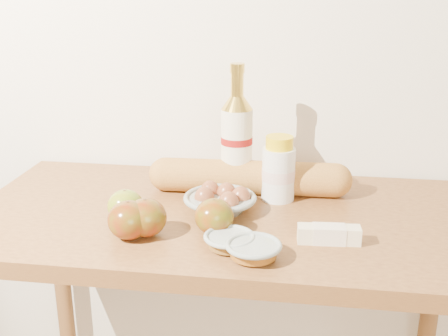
{
  "coord_description": "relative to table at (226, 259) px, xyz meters",
  "views": [
    {
      "loc": [
        0.17,
        -0.01,
        1.43
      ],
      "look_at": [
        0.0,
        1.15,
        1.02
      ],
      "focal_mm": 45.0,
      "sensor_mm": 36.0,
      "label": 1
    }
  ],
  "objects": [
    {
      "name": "cream_bottle",
      "position": [
        0.11,
        0.1,
        0.2
      ],
      "size": [
        0.09,
        0.09,
        0.16
      ],
      "rotation": [
        0.0,
        0.0,
        0.17
      ],
      "color": "white",
      "rests_on": "table"
    },
    {
      "name": "back_wall",
      "position": [
        0.0,
        0.33,
        0.52
      ],
      "size": [
        3.5,
        0.02,
        2.6
      ],
      "primitive_type": "cube",
      "color": "silver",
      "rests_on": "ground"
    },
    {
      "name": "apple_redgreen_front",
      "position": [
        -0.18,
        -0.16,
        0.16
      ],
      "size": [
        0.12,
        0.12,
        0.08
      ],
      "rotation": [
        0.0,
        0.0,
        0.39
      ],
      "color": "maroon",
      "rests_on": "table"
    },
    {
      "name": "syrup_bowl",
      "position": [
        0.08,
        -0.21,
        0.14
      ],
      "size": [
        0.12,
        0.12,
        0.03
      ],
      "rotation": [
        0.0,
        0.0,
        -0.04
      ],
      "color": "gray",
      "rests_on": "table"
    },
    {
      "name": "table",
      "position": [
        0.0,
        0.0,
        0.0
      ],
      "size": [
        1.2,
        0.6,
        0.9
      ],
      "color": "#915D2E",
      "rests_on": "ground"
    },
    {
      "name": "apple_extra",
      "position": [
        -0.15,
        -0.15,
        0.16
      ],
      "size": [
        0.12,
        0.12,
        0.08
      ],
      "rotation": [
        0.0,
        0.0,
        0.39
      ],
      "color": "maroon",
      "rests_on": "table"
    },
    {
      "name": "bourbon_bottle",
      "position": [
        0.01,
        0.15,
        0.26
      ],
      "size": [
        0.1,
        0.1,
        0.33
      ],
      "rotation": [
        0.0,
        0.0,
        -0.41
      ],
      "color": "silver",
      "rests_on": "table"
    },
    {
      "name": "apple_yellowgreen",
      "position": [
        -0.21,
        -0.08,
        0.16
      ],
      "size": [
        0.08,
        0.08,
        0.07
      ],
      "rotation": [
        0.0,
        0.0,
        0.03
      ],
      "color": "olive",
      "rests_on": "table"
    },
    {
      "name": "butter_stick",
      "position": [
        0.23,
        -0.12,
        0.14
      ],
      "size": [
        0.13,
        0.04,
        0.04
      ],
      "rotation": [
        0.0,
        0.0,
        0.07
      ],
      "color": "beige",
      "rests_on": "table"
    },
    {
      "name": "baguette",
      "position": [
        0.04,
        0.13,
        0.17
      ],
      "size": [
        0.52,
        0.11,
        0.09
      ],
      "rotation": [
        0.0,
        0.0,
        0.04
      ],
      "color": "#C98C3D",
      "rests_on": "table"
    },
    {
      "name": "egg_bowl",
      "position": [
        -0.01,
        0.01,
        0.15
      ],
      "size": [
        0.22,
        0.22,
        0.06
      ],
      "rotation": [
        0.0,
        0.0,
        -0.35
      ],
      "color": "gray",
      "rests_on": "table"
    },
    {
      "name": "apple_redgreen_right",
      "position": [
        -0.01,
        -0.11,
        0.16
      ],
      "size": [
        0.11,
        0.11,
        0.08
      ],
      "rotation": [
        0.0,
        0.0,
        0.35
      ],
      "color": "maroon",
      "rests_on": "table"
    },
    {
      "name": "sugar_bowl",
      "position": [
        0.03,
        -0.18,
        0.14
      ],
      "size": [
        0.14,
        0.14,
        0.03
      ],
      "rotation": [
        0.0,
        0.0,
        0.36
      ],
      "color": "#99A7A2",
      "rests_on": "table"
    }
  ]
}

